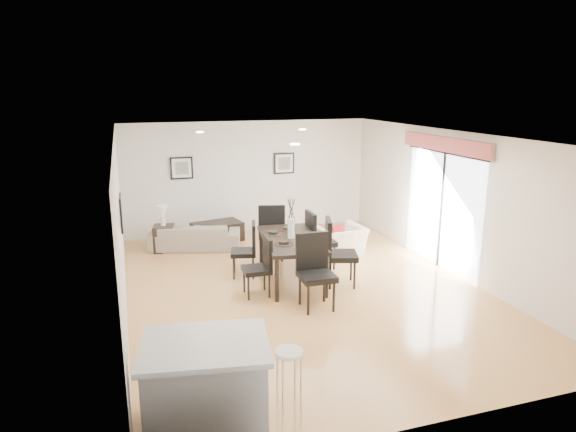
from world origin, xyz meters
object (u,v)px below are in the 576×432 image
object	(u,v)px
armchair	(340,241)
dining_chair_wnear	(261,263)
side_table	(164,238)
sofa	(195,236)
dining_table	(291,242)
dining_chair_head	(315,266)
coffee_table	(217,232)
dining_chair_wfar	(248,247)
dining_chair_efar	(317,237)
dining_chair_enear	(336,249)
kitchen_island	(206,383)
bar_stool	(289,359)
dining_chair_foot	(272,229)

from	to	relation	value
armchair	dining_chair_wnear	distance (m)	2.66
armchair	side_table	xyz separation A→B (m)	(-3.52, 1.43, -0.02)
sofa	dining_chair_wnear	world-z (taller)	dining_chair_wnear
dining_table	dining_chair_wnear	world-z (taller)	dining_chair_wnear
dining_chair_head	coffee_table	size ratio (longest dim) A/B	1.10
dining_chair_wfar	dining_chair_efar	xyz separation A→B (m)	(1.38, 0.02, 0.06)
coffee_table	dining_chair_enear	bearing A→B (deg)	-78.90
armchair	dining_chair_head	xyz separation A→B (m)	(-1.44, -2.28, 0.36)
coffee_table	kitchen_island	size ratio (longest dim) A/B	0.75
side_table	sofa	bearing A→B (deg)	-1.85
coffee_table	bar_stool	distance (m)	6.60
dining_chair_foot	coffee_table	xyz separation A→B (m)	(-0.82, 1.71, -0.45)
dining_chair_wfar	dining_chair_foot	size ratio (longest dim) A/B	0.86
dining_chair_wfar	kitchen_island	distance (m)	4.39
armchair	dining_table	distance (m)	1.85
kitchen_island	bar_stool	size ratio (longest dim) A/B	2.15
dining_chair_head	sofa	bearing A→B (deg)	112.16
dining_chair_wfar	coffee_table	size ratio (longest dim) A/B	0.94
armchair	coffee_table	xyz separation A→B (m)	(-2.28, 1.83, -0.09)
armchair	dining_chair_head	size ratio (longest dim) A/B	0.79
dining_chair_foot	side_table	world-z (taller)	dining_chair_foot
kitchen_island	dining_chair_head	bearing A→B (deg)	58.24
dining_chair_wfar	bar_stool	xyz separation A→B (m)	(-0.54, -4.14, 0.01)
dining_chair_head	coffee_table	world-z (taller)	dining_chair_head
dining_chair_head	dining_chair_foot	distance (m)	2.41
coffee_table	bar_stool	world-z (taller)	bar_stool
armchair	dining_chair_foot	size ratio (longest dim) A/B	0.81
dining_table	dining_chair_efar	xyz separation A→B (m)	(0.68, 0.49, -0.10)
dining_chair_efar	dining_chair_enear	bearing A→B (deg)	-179.32
armchair	side_table	distance (m)	3.80
dining_chair_foot	bar_stool	size ratio (longest dim) A/B	1.74
dining_chair_enear	dining_chair_foot	world-z (taller)	dining_chair_enear
dining_chair_wnear	dining_chair_head	world-z (taller)	dining_chair_head
sofa	armchair	world-z (taller)	armchair
sofa	coffee_table	size ratio (longest dim) A/B	1.77
dining_chair_efar	dining_chair_foot	distance (m)	1.01
dining_table	dining_chair_wfar	xyz separation A→B (m)	(-0.70, 0.47, -0.16)
dining_table	dining_chair_enear	bearing A→B (deg)	-27.11
side_table	dining_chair_foot	bearing A→B (deg)	-32.37
dining_chair_head	bar_stool	size ratio (longest dim) A/B	1.77
dining_chair_wfar	side_table	size ratio (longest dim) A/B	1.79
sofa	kitchen_island	size ratio (longest dim) A/B	1.33
dining_table	bar_stool	bearing A→B (deg)	-101.80
dining_chair_foot	kitchen_island	world-z (taller)	dining_chair_foot
dining_chair_wnear	kitchen_island	xyz separation A→B (m)	(-1.46, -3.18, -0.10)
sofa	bar_stool	distance (m)	6.17
coffee_table	side_table	distance (m)	1.30
dining_chair_wnear	dining_chair_wfar	size ratio (longest dim) A/B	1.00
sofa	dining_chair_foot	size ratio (longest dim) A/B	1.63
bar_stool	side_table	bearing A→B (deg)	97.75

